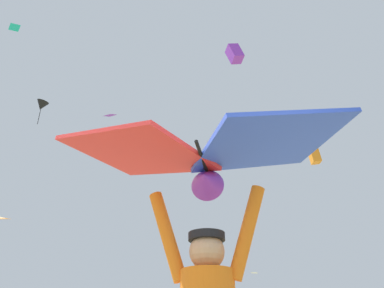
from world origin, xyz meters
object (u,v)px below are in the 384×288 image
Objects in this scene: distant_kite_orange_high_left at (315,157)px; distant_kite_purple_low_right at (110,115)px; distant_kite_black_high_right at (42,106)px; distant_kite_orange_overhead_distant at (0,218)px; distant_kite_green_mid_left at (150,152)px; distant_kite_purple_low_left at (235,54)px; held_stunt_kite at (203,155)px; distant_kite_white_mid_right at (254,273)px; distant_kite_teal_far_center at (14,27)px.

distant_kite_purple_low_right is at bearing 178.85° from distant_kite_orange_high_left.
distant_kite_purple_low_right is at bearing 34.31° from distant_kite_black_high_right.
distant_kite_green_mid_left reaches higher than distant_kite_orange_overhead_distant.
distant_kite_black_high_right is 5.07m from distant_kite_purple_low_right.
distant_kite_purple_low_left is at bearing -20.10° from distant_kite_purple_low_right.
held_stunt_kite is 25.04m from distant_kite_black_high_right.
held_stunt_kite is at bearing -62.61° from distant_kite_orange_overhead_distant.
distant_kite_orange_overhead_distant is 18.82m from distant_kite_purple_low_left.
distant_kite_purple_low_right is (4.06, 2.77, 1.24)m from distant_kite_black_high_right.
distant_kite_green_mid_left is (-8.25, -1.45, 9.17)m from distant_kite_white_mid_right.
distant_kite_purple_low_right reaches higher than distant_kite_green_mid_left.
distant_kite_green_mid_left is at bearing 46.41° from distant_kite_teal_far_center.
distant_kite_orange_high_left is at bearing 20.81° from distant_kite_orange_overhead_distant.
held_stunt_kite is at bearing -103.46° from distant_kite_white_mid_right.
held_stunt_kite is 28.83m from distant_kite_green_mid_left.
distant_kite_white_mid_right is 0.69× the size of distant_kite_purple_low_right.
distant_kite_purple_low_right is at bearing 102.07° from held_stunt_kite.
distant_kite_orange_overhead_distant reaches higher than held_stunt_kite.
distant_kite_white_mid_right is 0.48× the size of distant_kite_green_mid_left.
distant_kite_orange_high_left is (12.17, -3.74, -1.87)m from distant_kite_green_mid_left.
distant_kite_teal_far_center is at bearing -165.49° from distant_kite_orange_high_left.
distant_kite_teal_far_center is 0.55× the size of distant_kite_green_mid_left.
distant_kite_orange_high_left reaches higher than held_stunt_kite.
held_stunt_kite is 2.19× the size of distant_kite_purple_low_right.
held_stunt_kite is 1.26× the size of distant_kite_purple_low_left.
distant_kite_orange_overhead_distant is at bearing -112.71° from distant_kite_purple_low_right.
held_stunt_kite is 2.79× the size of distant_kite_teal_far_center.
held_stunt_kite is at bearing -115.43° from distant_kite_orange_high_left.
distant_kite_purple_low_left is at bearing 77.00° from held_stunt_kite.
distant_kite_teal_far_center is 0.45× the size of distant_kite_purple_low_left.
distant_kite_orange_high_left is (20.88, 5.41, -5.96)m from distant_kite_teal_far_center.
distant_kite_orange_high_left reaches higher than distant_kite_white_mid_right.
distant_kite_purple_low_right is 0.58× the size of distant_kite_purple_low_left.
distant_kite_purple_low_left reaches higher than held_stunt_kite.
distant_kite_green_mid_left is (6.00, 10.65, 9.03)m from distant_kite_orange_overhead_distant.
distant_kite_purple_low_left reaches higher than distant_kite_white_mid_right.
distant_kite_black_high_right is 2.60× the size of distant_kite_teal_far_center.
distant_kite_white_mid_right is at bearing 40.35° from distant_kite_orange_overhead_distant.
distant_kite_orange_high_left is (18.17, 6.90, 7.16)m from distant_kite_orange_overhead_distant.
distant_kite_teal_far_center is 0.79× the size of distant_kite_purple_low_right.
distant_kite_orange_overhead_distant is (-7.76, 14.98, 4.06)m from held_stunt_kite.
distant_kite_orange_overhead_distant is 0.99× the size of distant_kite_orange_high_left.
distant_kite_orange_high_left is at bearing 14.51° from distant_kite_teal_far_center.
distant_kite_teal_far_center is 8.56m from distant_kite_purple_low_right.
distant_kite_black_high_right is at bearing 103.27° from distant_kite_orange_overhead_distant.
distant_kite_purple_low_right is 10.33m from distant_kite_purple_low_left.
distant_kite_purple_low_right reaches higher than distant_kite_black_high_right.
distant_kite_orange_overhead_distant is 0.67× the size of distant_kite_purple_low_left.
distant_kite_green_mid_left is 12.87m from distant_kite_orange_high_left.
distant_kite_purple_low_right is (-4.75, 22.19, 14.36)m from held_stunt_kite.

